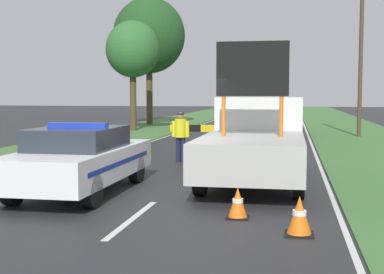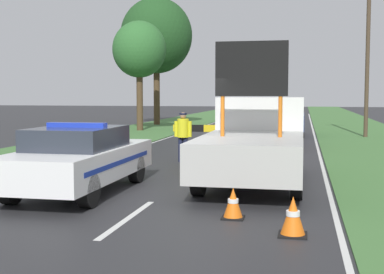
{
  "view_description": "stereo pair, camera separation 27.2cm",
  "coord_description": "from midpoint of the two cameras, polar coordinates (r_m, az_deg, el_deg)",
  "views": [
    {
      "loc": [
        2.68,
        -11.02,
        2.16
      ],
      "look_at": [
        0.28,
        1.84,
        1.1
      ],
      "focal_mm": 50.0,
      "sensor_mm": 36.0,
      "label": 1
    },
    {
      "loc": [
        2.95,
        -10.97,
        2.16
      ],
      "look_at": [
        0.28,
        1.84,
        1.1
      ],
      "focal_mm": 50.0,
      "sensor_mm": 36.0,
      "label": 2
    }
  ],
  "objects": [
    {
      "name": "police_officer",
      "position": [
        16.93,
        -1.69,
        0.48
      ],
      "size": [
        0.56,
        0.36,
        1.57
      ],
      "rotation": [
        0.0,
        0.0,
        3.33
      ],
      "color": "#191E38",
      "rests_on": "ground"
    },
    {
      "name": "traffic_cone_near_police",
      "position": [
        9.36,
        4.07,
        -7.05
      ],
      "size": [
        0.39,
        0.39,
        0.54
      ],
      "color": "black",
      "rests_on": "ground"
    },
    {
      "name": "ground_plane",
      "position": [
        11.56,
        -3.74,
        -6.15
      ],
      "size": [
        160.0,
        160.0,
        0.0
      ],
      "primitive_type": "plane",
      "color": "#28282B"
    },
    {
      "name": "traffic_cone_near_truck",
      "position": [
        8.38,
        10.47,
        -8.27
      ],
      "size": [
        0.44,
        0.44,
        0.61
      ],
      "color": "black",
      "rests_on": "ground"
    },
    {
      "name": "traffic_cone_centre_front",
      "position": [
        16.54,
        -0.07,
        -1.63
      ],
      "size": [
        0.52,
        0.52,
        0.72
      ],
      "color": "black",
      "rests_on": "ground"
    },
    {
      "name": "queued_car_wagon_maroon",
      "position": [
        22.13,
        7.53,
        1.03
      ],
      "size": [
        1.83,
        4.03,
        1.48
      ],
      "rotation": [
        0.0,
        0.0,
        3.14
      ],
      "color": "maroon",
      "rests_on": "ground"
    },
    {
      "name": "roadside_tree_near_right",
      "position": [
        37.37,
        -4.81,
        10.7
      ],
      "size": [
        4.92,
        4.92,
        8.73
      ],
      "color": "#4C3823",
      "rests_on": "ground"
    },
    {
      "name": "roadside_tree_near_left",
      "position": [
        31.49,
        -6.59,
        9.21
      ],
      "size": [
        3.12,
        3.12,
        6.37
      ],
      "color": "#4C3823",
      "rests_on": "ground"
    },
    {
      "name": "pedestrian_civilian",
      "position": [
        16.99,
        4.0,
        0.84
      ],
      "size": [
        0.64,
        0.4,
        1.77
      ],
      "rotation": [
        0.0,
        0.0,
        0.17
      ],
      "color": "#191E38",
      "rests_on": "ground"
    },
    {
      "name": "queued_car_van_white",
      "position": [
        33.67,
        8.66,
        2.1
      ],
      "size": [
        1.87,
        4.13,
        1.33
      ],
      "rotation": [
        0.0,
        0.0,
        3.14
      ],
      "color": "silver",
      "rests_on": "ground"
    },
    {
      "name": "work_truck",
      "position": [
        13.34,
        6.25,
        -0.32
      ],
      "size": [
        2.29,
        5.92,
        3.31
      ],
      "rotation": [
        0.0,
        0.0,
        3.18
      ],
      "color": "white",
      "rests_on": "ground"
    },
    {
      "name": "grass_verge_left",
      "position": [
        32.33,
        -5.49,
        0.81
      ],
      "size": [
        4.95,
        120.0,
        0.03
      ],
      "color": "#427038",
      "rests_on": "ground"
    },
    {
      "name": "utility_pole",
      "position": [
        27.87,
        17.31,
        8.89
      ],
      "size": [
        1.2,
        0.2,
        8.43
      ],
      "color": "#473828",
      "rests_on": "ground"
    },
    {
      "name": "lane_markings",
      "position": [
        27.05,
        4.56,
        0.05
      ],
      "size": [
        7.18,
        64.35,
        0.01
      ],
      "color": "silver",
      "rests_on": "ground"
    },
    {
      "name": "road_barrier",
      "position": [
        17.74,
        2.19,
        0.67
      ],
      "size": [
        3.14,
        0.08,
        1.12
      ],
      "rotation": [
        0.0,
        0.0,
        0.09
      ],
      "color": "black",
      "rests_on": "ground"
    },
    {
      "name": "grass_verge_right",
      "position": [
        31.25,
        16.61,
        0.5
      ],
      "size": [
        4.95,
        120.0,
        0.03
      ],
      "color": "#427038",
      "rests_on": "ground"
    },
    {
      "name": "queued_car_hatch_blue",
      "position": [
        27.95,
        9.03,
        1.87
      ],
      "size": [
        1.9,
        4.54,
        1.64
      ],
      "rotation": [
        0.0,
        0.0,
        3.14
      ],
      "color": "navy",
      "rests_on": "ground"
    },
    {
      "name": "police_car",
      "position": [
        11.91,
        -12.42,
        -2.27
      ],
      "size": [
        1.87,
        4.89,
        1.54
      ],
      "rotation": [
        0.0,
        0.0,
        -0.02
      ],
      "color": "white",
      "rests_on": "ground"
    }
  ]
}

